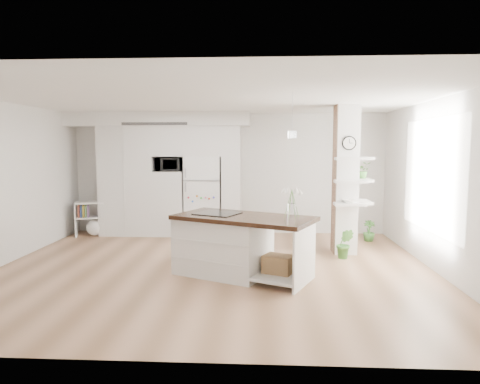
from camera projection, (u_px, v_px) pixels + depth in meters
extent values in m
cube|color=tan|center=(213.00, 269.00, 6.87)|extent=(7.00, 6.00, 0.01)
cube|color=white|center=(212.00, 98.00, 6.59)|extent=(7.00, 6.00, 0.04)
cube|color=silver|center=(228.00, 174.00, 9.71)|extent=(7.00, 0.04, 2.70)
cube|color=silver|center=(173.00, 216.00, 3.75)|extent=(7.00, 0.04, 2.70)
cube|color=silver|center=(440.00, 186.00, 6.54)|extent=(0.04, 6.00, 2.70)
cube|color=silver|center=(129.00, 181.00, 9.52)|extent=(1.20, 0.65, 2.40)
cube|color=silver|center=(170.00, 203.00, 9.52)|extent=(0.65, 0.65, 1.42)
cube|color=silver|center=(169.00, 141.00, 9.38)|extent=(0.65, 0.65, 0.65)
cube|color=silver|center=(203.00, 141.00, 9.34)|extent=(0.85, 0.65, 0.65)
cube|color=silver|center=(232.00, 181.00, 9.39)|extent=(0.40, 0.65, 2.40)
cube|color=silver|center=(158.00, 119.00, 9.31)|extent=(4.00, 0.70, 0.30)
cube|color=#262626|center=(154.00, 124.00, 8.99)|extent=(1.40, 0.04, 0.06)
cube|color=white|center=(204.00, 196.00, 9.47)|extent=(0.78, 0.66, 1.75)
cube|color=#B2B2B7|center=(201.00, 181.00, 9.09)|extent=(0.78, 0.01, 0.03)
cube|color=silver|center=(346.00, 180.00, 7.80)|extent=(0.40, 0.40, 2.70)
cube|color=tan|center=(334.00, 180.00, 7.81)|extent=(0.02, 0.40, 2.70)
cube|color=tan|center=(344.00, 179.00, 8.01)|extent=(0.40, 0.02, 2.70)
cylinder|color=black|center=(349.00, 143.00, 7.52)|extent=(0.25, 0.03, 0.25)
cylinder|color=white|center=(349.00, 143.00, 7.51)|extent=(0.21, 0.01, 0.21)
plane|color=white|center=(432.00, 175.00, 6.83)|extent=(0.00, 2.40, 2.40)
cylinder|color=white|center=(321.00, 136.00, 6.71)|extent=(0.12, 0.12, 0.10)
cube|color=silver|center=(223.00, 246.00, 6.60)|extent=(1.58, 1.36, 0.86)
cube|color=silver|center=(282.00, 275.00, 6.18)|extent=(1.02, 1.10, 0.04)
cube|color=silver|center=(305.00, 256.00, 5.99)|extent=(0.39, 0.81, 0.86)
cube|color=#321B0F|center=(244.00, 218.00, 6.39)|extent=(2.28, 1.75, 0.06)
cube|color=black|center=(217.00, 213.00, 6.60)|extent=(0.78, 0.73, 0.01)
cube|color=#967148|center=(278.00, 264.00, 6.19)|extent=(0.50, 0.45, 0.26)
cylinder|color=white|center=(292.00, 211.00, 6.13)|extent=(0.12, 0.12, 0.22)
cube|color=silver|center=(76.00, 219.00, 9.32)|extent=(0.14, 0.36, 0.76)
cube|color=silver|center=(105.00, 218.00, 9.48)|extent=(0.14, 0.36, 0.76)
cube|color=silver|center=(90.00, 202.00, 9.36)|extent=(0.72, 0.55, 0.03)
cube|color=silver|center=(90.00, 217.00, 9.40)|extent=(0.69, 0.54, 0.03)
sphere|color=white|center=(95.00, 227.00, 9.45)|extent=(0.37, 0.37, 0.37)
imported|color=#418133|center=(345.00, 244.00, 7.48)|extent=(0.34, 0.30, 0.53)
imported|color=#418133|center=(369.00, 231.00, 8.89)|extent=(0.24, 0.24, 0.43)
imported|color=#2D2D2D|center=(169.00, 164.00, 9.38)|extent=(0.54, 0.37, 0.30)
imported|color=#418133|center=(363.00, 170.00, 7.86)|extent=(0.27, 0.23, 0.30)
imported|color=white|center=(349.00, 201.00, 7.54)|extent=(0.22, 0.22, 0.05)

